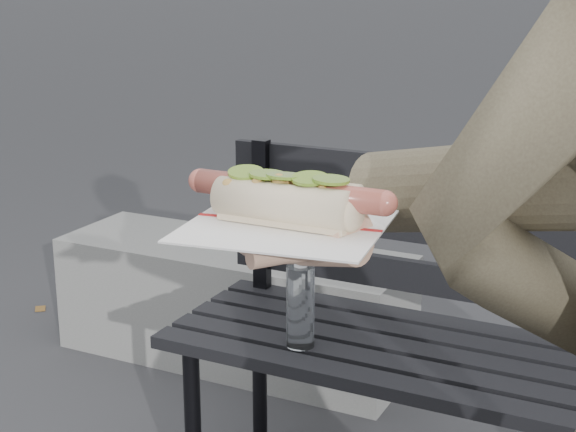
# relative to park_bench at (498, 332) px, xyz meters

# --- Properties ---
(park_bench) EXTENTS (1.50, 0.44, 0.88)m
(park_bench) POSITION_rel_park_bench_xyz_m (0.00, 0.00, 0.00)
(park_bench) COLOR black
(park_bench) RESTS_ON ground
(concrete_block) EXTENTS (1.20, 0.40, 0.40)m
(concrete_block) POSITION_rel_park_bench_xyz_m (-1.02, 0.60, -0.32)
(concrete_block) COLOR slate
(concrete_block) RESTS_ON ground
(held_hotdog) EXTENTS (0.64, 0.30, 0.20)m
(held_hotdog) POSITION_rel_park_bench_xyz_m (0.22, -1.03, 0.58)
(held_hotdog) COLOR #494131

